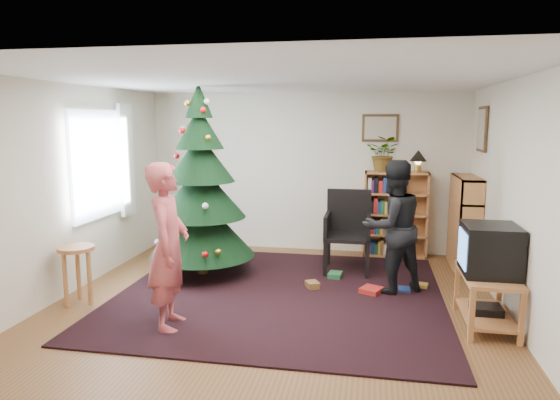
% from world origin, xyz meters
% --- Properties ---
extents(floor, '(5.00, 5.00, 0.00)m').
position_xyz_m(floor, '(0.00, 0.00, 0.00)').
color(floor, brown).
rests_on(floor, ground).
extents(ceiling, '(5.00, 5.00, 0.00)m').
position_xyz_m(ceiling, '(0.00, 0.00, 2.50)').
color(ceiling, white).
rests_on(ceiling, wall_back).
extents(wall_back, '(5.00, 0.02, 2.50)m').
position_xyz_m(wall_back, '(0.00, 2.50, 1.25)').
color(wall_back, silver).
rests_on(wall_back, floor).
extents(wall_front, '(5.00, 0.02, 2.50)m').
position_xyz_m(wall_front, '(0.00, -2.50, 1.25)').
color(wall_front, silver).
rests_on(wall_front, floor).
extents(wall_left, '(0.02, 5.00, 2.50)m').
position_xyz_m(wall_left, '(-2.50, 0.00, 1.25)').
color(wall_left, silver).
rests_on(wall_left, floor).
extents(wall_right, '(0.02, 5.00, 2.50)m').
position_xyz_m(wall_right, '(2.50, 0.00, 1.25)').
color(wall_right, silver).
rests_on(wall_right, floor).
extents(rug, '(3.80, 3.60, 0.02)m').
position_xyz_m(rug, '(0.00, 0.30, 0.01)').
color(rug, black).
rests_on(rug, floor).
extents(window_pane, '(0.04, 1.20, 1.40)m').
position_xyz_m(window_pane, '(-2.47, 0.60, 1.50)').
color(window_pane, silver).
rests_on(window_pane, wall_left).
extents(curtain, '(0.06, 0.35, 1.60)m').
position_xyz_m(curtain, '(-2.43, 1.30, 1.50)').
color(curtain, white).
rests_on(curtain, wall_left).
extents(picture_back, '(0.55, 0.03, 0.42)m').
position_xyz_m(picture_back, '(1.15, 2.48, 1.95)').
color(picture_back, '#4C3319').
rests_on(picture_back, wall_back).
extents(picture_right, '(0.03, 0.50, 0.60)m').
position_xyz_m(picture_right, '(2.48, 1.75, 1.95)').
color(picture_right, '#4C3319').
rests_on(picture_right, wall_right).
extents(christmas_tree, '(1.41, 1.41, 2.55)m').
position_xyz_m(christmas_tree, '(-1.17, 0.89, 1.06)').
color(christmas_tree, '#3F2816').
rests_on(christmas_tree, rug).
extents(bookshelf_back, '(0.95, 0.30, 1.30)m').
position_xyz_m(bookshelf_back, '(1.42, 2.34, 0.66)').
color(bookshelf_back, '#C08044').
rests_on(bookshelf_back, floor).
extents(bookshelf_right, '(0.30, 0.95, 1.30)m').
position_xyz_m(bookshelf_right, '(2.34, 1.87, 0.66)').
color(bookshelf_right, '#C08044').
rests_on(bookshelf_right, floor).
extents(tv_stand, '(0.50, 0.90, 0.55)m').
position_xyz_m(tv_stand, '(2.22, -0.22, 0.33)').
color(tv_stand, '#C08044').
rests_on(tv_stand, floor).
extents(crt_tv, '(0.53, 0.57, 0.50)m').
position_xyz_m(crt_tv, '(2.22, -0.22, 0.80)').
color(crt_tv, black).
rests_on(crt_tv, tv_stand).
extents(armchair, '(0.61, 0.61, 1.12)m').
position_xyz_m(armchair, '(0.74, 1.47, 0.61)').
color(armchair, black).
rests_on(armchair, rug).
extents(stool, '(0.40, 0.40, 0.67)m').
position_xyz_m(stool, '(-2.20, -0.41, 0.52)').
color(stool, '#C08044').
rests_on(stool, floor).
extents(person_standing, '(0.50, 0.67, 1.67)m').
position_xyz_m(person_standing, '(-0.91, -0.83, 0.84)').
color(person_standing, '#B7494D').
rests_on(person_standing, rug).
extents(person_by_chair, '(0.98, 0.92, 1.61)m').
position_xyz_m(person_by_chair, '(1.31, 0.66, 0.80)').
color(person_by_chair, black).
rests_on(person_by_chair, rug).
extents(potted_plant, '(0.59, 0.55, 0.54)m').
position_xyz_m(potted_plant, '(1.22, 2.34, 1.57)').
color(potted_plant, gray).
rests_on(potted_plant, bookshelf_back).
extents(table_lamp, '(0.25, 0.25, 0.33)m').
position_xyz_m(table_lamp, '(1.72, 2.34, 1.52)').
color(table_lamp, '#A57F33').
rests_on(table_lamp, bookshelf_back).
extents(floor_clutter, '(1.51, 0.71, 0.08)m').
position_xyz_m(floor_clutter, '(1.04, 0.73, 0.04)').
color(floor_clutter, '#A51E19').
rests_on(floor_clutter, rug).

